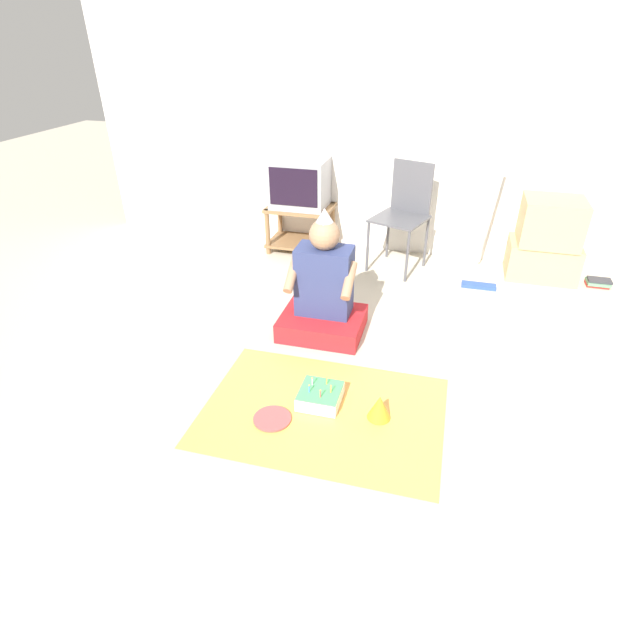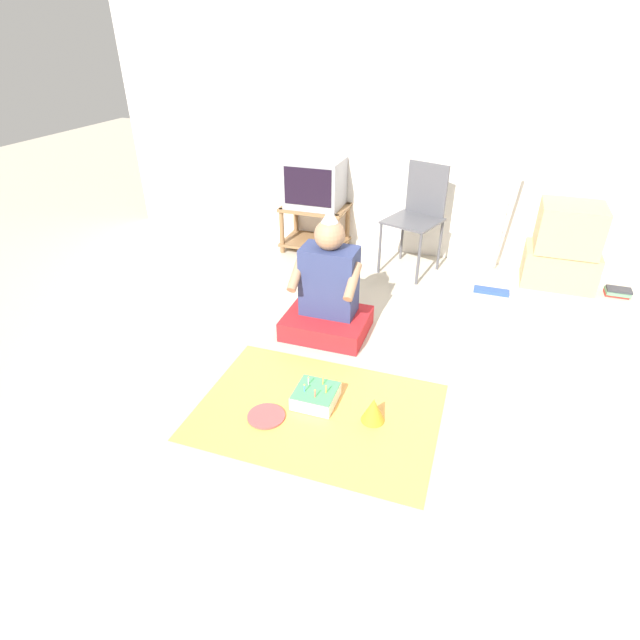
{
  "view_description": "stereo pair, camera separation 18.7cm",
  "coord_description": "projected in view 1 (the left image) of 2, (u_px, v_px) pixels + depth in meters",
  "views": [
    {
      "loc": [
        0.22,
        -2.27,
        1.91
      ],
      "look_at": [
        -0.45,
        0.26,
        0.35
      ],
      "focal_mm": 28.0,
      "sensor_mm": 36.0,
      "label": 1
    },
    {
      "loc": [
        0.4,
        -2.22,
        1.91
      ],
      "look_at": [
        -0.45,
        0.26,
        0.35
      ],
      "focal_mm": 28.0,
      "sensor_mm": 36.0,
      "label": 2
    }
  ],
  "objects": [
    {
      "name": "party_cloth",
      "position": [
        323.0,
        411.0,
        2.85
      ],
      "size": [
        1.36,
        0.96,
        0.01
      ],
      "color": "#EFA84C",
      "rests_on": "ground_plane"
    },
    {
      "name": "cardboard_box_stack",
      "position": [
        547.0,
        240.0,
        4.21
      ],
      "size": [
        0.57,
        0.43,
        0.68
      ],
      "color": "tan",
      "rests_on": "ground_plane"
    },
    {
      "name": "party_hat_blue",
      "position": [
        379.0,
        407.0,
        2.76
      ],
      "size": [
        0.13,
        0.13,
        0.15
      ],
      "color": "gold",
      "rests_on": "party_cloth"
    },
    {
      "name": "paper_plate",
      "position": [
        272.0,
        418.0,
        2.78
      ],
      "size": [
        0.21,
        0.21,
        0.01
      ],
      "color": "#D84C4C",
      "rests_on": "party_cloth"
    },
    {
      "name": "person_seated",
      "position": [
        323.0,
        294.0,
        3.46
      ],
      "size": [
        0.57,
        0.47,
        0.9
      ],
      "color": "red",
      "rests_on": "ground_plane"
    },
    {
      "name": "wall_back",
      "position": [
        435.0,
        111.0,
        4.18
      ],
      "size": [
        6.4,
        0.06,
        2.55
      ],
      "color": "silver",
      "rests_on": "ground_plane"
    },
    {
      "name": "tv",
      "position": [
        300.0,
        183.0,
        4.55
      ],
      "size": [
        0.5,
        0.4,
        0.43
      ],
      "color": "#99999E",
      "rests_on": "tv_stand"
    },
    {
      "name": "ground_plane",
      "position": [
        383.0,
        403.0,
        2.91
      ],
      "size": [
        16.0,
        16.0,
        0.0
      ],
      "primitive_type": "plane",
      "color": "#BCB29E"
    },
    {
      "name": "book_pile",
      "position": [
        598.0,
        282.0,
        4.19
      ],
      "size": [
        0.19,
        0.14,
        0.06
      ],
      "color": "#B72D28",
      "rests_on": "ground_plane"
    },
    {
      "name": "dust_mop",
      "position": [
        486.0,
        239.0,
        4.1
      ],
      "size": [
        0.28,
        0.53,
        1.27
      ],
      "color": "#2D4CB2",
      "rests_on": "ground_plane"
    },
    {
      "name": "folding_chair",
      "position": [
        404.0,
        209.0,
        4.3
      ],
      "size": [
        0.54,
        0.54,
        0.91
      ],
      "color": "#4C4C51",
      "rests_on": "ground_plane"
    },
    {
      "name": "birthday_cake",
      "position": [
        320.0,
        396.0,
        2.89
      ],
      "size": [
        0.24,
        0.24,
        0.14
      ],
      "color": "white",
      "rests_on": "party_cloth"
    },
    {
      "name": "tv_stand",
      "position": [
        301.0,
        224.0,
        4.75
      ],
      "size": [
        0.61,
        0.42,
        0.43
      ],
      "color": "olive",
      "rests_on": "ground_plane"
    }
  ]
}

